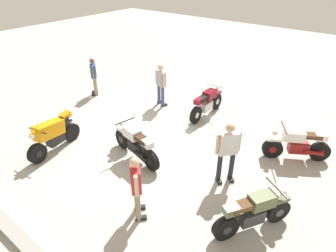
# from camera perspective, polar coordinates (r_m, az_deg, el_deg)

# --- Properties ---
(ground_plane) EXTENTS (40.00, 40.00, 0.00)m
(ground_plane) POSITION_cam_1_polar(r_m,az_deg,el_deg) (9.57, -4.36, -2.78)
(ground_plane) COLOR #ADAAA3
(curb_edge) EXTENTS (14.00, 0.30, 0.15)m
(curb_edge) POSITION_cam_1_polar(r_m,az_deg,el_deg) (7.63, -29.12, -17.17)
(curb_edge) COLOR gray
(curb_edge) RESTS_ON ground
(motorcycle_orange_sportbike) EXTENTS (0.71, 1.95, 1.14)m
(motorcycle_orange_sportbike) POSITION_cam_1_polar(r_m,az_deg,el_deg) (9.42, -21.92, -1.51)
(motorcycle_orange_sportbike) COLOR black
(motorcycle_orange_sportbike) RESTS_ON ground
(motorcycle_cream_vintage) EXTENTS (1.75, 1.15, 1.07)m
(motorcycle_cream_vintage) POSITION_cam_1_polar(r_m,az_deg,el_deg) (9.27, 24.32, -3.43)
(motorcycle_cream_vintage) COLOR black
(motorcycle_cream_vintage) RESTS_ON ground
(motorcycle_olive_vintage) EXTENTS (1.15, 1.75, 1.07)m
(motorcycle_olive_vintage) POSITION_cam_1_polar(r_m,az_deg,el_deg) (6.73, 16.51, -16.20)
(motorcycle_olive_vintage) COLOR black
(motorcycle_olive_vintage) RESTS_ON ground
(motorcycle_silver_cruiser) EXTENTS (2.07, 0.80, 1.09)m
(motorcycle_silver_cruiser) POSITION_cam_1_polar(r_m,az_deg,el_deg) (8.49, -6.42, -3.50)
(motorcycle_silver_cruiser) COLOR black
(motorcycle_silver_cruiser) RESTS_ON ground
(motorcycle_maroon_cruiser) EXTENTS (0.70, 2.09, 1.09)m
(motorcycle_maroon_cruiser) POSITION_cam_1_polar(r_m,az_deg,el_deg) (10.87, 7.66, 4.52)
(motorcycle_maroon_cruiser) COLOR black
(motorcycle_maroon_cruiser) RESTS_ON ground
(person_in_blue_shirt) EXTENTS (0.55, 0.52, 1.61)m
(person_in_blue_shirt) POSITION_cam_1_polar(r_m,az_deg,el_deg) (12.85, -14.53, 9.88)
(person_in_blue_shirt) COLOR gray
(person_in_blue_shirt) RESTS_ON ground
(person_in_gray_shirt) EXTENTS (0.64, 0.46, 1.70)m
(person_in_gray_shirt) POSITION_cam_1_polar(r_m,az_deg,el_deg) (11.44, -1.46, 8.66)
(person_in_gray_shirt) COLOR #384772
(person_in_gray_shirt) RESTS_ON ground
(person_in_red_shirt) EXTENTS (0.55, 0.53, 1.65)m
(person_in_red_shirt) POSITION_cam_1_polar(r_m,az_deg,el_deg) (6.49, -6.35, -11.42)
(person_in_red_shirt) COLOR gray
(person_in_red_shirt) RESTS_ON ground
(person_in_white_shirt) EXTENTS (0.54, 0.58, 1.76)m
(person_in_white_shirt) POSITION_cam_1_polar(r_m,az_deg,el_deg) (7.52, 11.78, -4.45)
(person_in_white_shirt) COLOR #262628
(person_in_white_shirt) RESTS_ON ground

